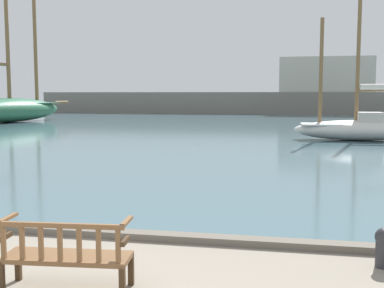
% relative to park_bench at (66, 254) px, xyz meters
% --- Properties ---
extents(harbor_water, '(100.00, 80.00, 0.08)m').
position_rel_park_bench_xyz_m(harbor_water, '(-0.09, 42.43, -0.43)').
color(harbor_water, '#476670').
rests_on(harbor_water, ground).
extents(quay_edge_kerb, '(40.00, 0.30, 0.12)m').
position_rel_park_bench_xyz_m(quay_edge_kerb, '(-0.09, 2.28, -0.41)').
color(quay_edge_kerb, '#675F54').
rests_on(quay_edge_kerb, ground).
extents(park_bench, '(1.64, 0.65, 0.92)m').
position_rel_park_bench_xyz_m(park_bench, '(0.00, 0.00, 0.00)').
color(park_bench, '#3D2A19').
rests_on(park_bench, ground).
extents(sailboat_distant_harbor, '(6.75, 2.22, 7.67)m').
position_rel_park_bench_xyz_m(sailboat_distant_harbor, '(6.42, 20.66, 0.32)').
color(sailboat_distant_harbor, silver).
rests_on(sailboat_distant_harbor, harbor_water).
extents(sailboat_outer_starboard, '(6.17, 13.33, 13.95)m').
position_rel_park_bench_xyz_m(sailboat_outer_starboard, '(-20.53, 31.62, 0.84)').
color(sailboat_outer_starboard, '#2D6647').
rests_on(sailboat_outer_starboard, harbor_water).
extents(mooring_bollard, '(0.26, 0.26, 0.57)m').
position_rel_park_bench_xyz_m(mooring_bollard, '(4.08, 1.64, -0.15)').
color(mooring_bollard, '#2D2D33').
rests_on(mooring_bollard, ground).
extents(far_breakwater, '(55.69, 2.40, 6.77)m').
position_rel_park_bench_xyz_m(far_breakwater, '(1.45, 52.82, 1.56)').
color(far_breakwater, slate).
rests_on(far_breakwater, ground).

